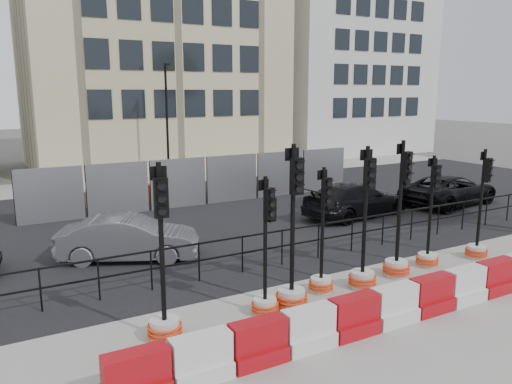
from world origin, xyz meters
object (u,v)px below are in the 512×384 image
traffic_signal_a (164,305)px  traffic_signal_h (478,237)px  traffic_signal_d (322,263)px  car_c (355,200)px

traffic_signal_a → traffic_signal_h: 9.21m
traffic_signal_a → traffic_signal_d: 3.98m
traffic_signal_h → car_c: traffic_signal_h is taller
traffic_signal_a → traffic_signal_d: (3.95, 0.41, 0.00)m
traffic_signal_a → car_c: 10.95m
traffic_signal_h → car_c: size_ratio=0.66×
traffic_signal_a → car_c: bearing=38.4°
car_c → traffic_signal_a: bearing=113.1°
traffic_signal_a → traffic_signal_h: traffic_signal_a is taller
traffic_signal_h → traffic_signal_d: bearing=161.6°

